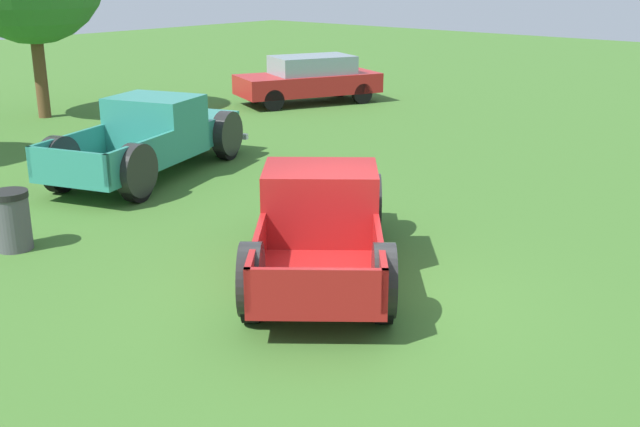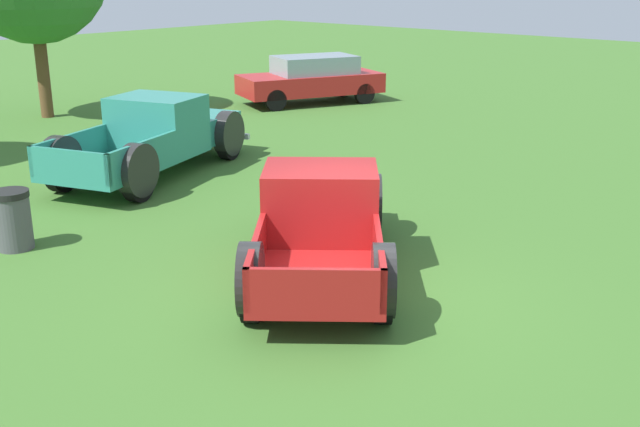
# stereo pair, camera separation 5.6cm
# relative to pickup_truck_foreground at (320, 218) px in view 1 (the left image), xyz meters

# --- Properties ---
(ground_plane) EXTENTS (80.00, 80.00, 0.00)m
(ground_plane) POSITION_rel_pickup_truck_foreground_xyz_m (-0.68, -1.03, -0.72)
(ground_plane) COLOR #3D6B28
(pickup_truck_foreground) EXTENTS (4.89, 4.46, 1.50)m
(pickup_truck_foreground) POSITION_rel_pickup_truck_foreground_xyz_m (0.00, 0.00, 0.00)
(pickup_truck_foreground) COLOR maroon
(pickup_truck_foreground) RESTS_ON ground_plane
(pickup_truck_behind_left) EXTENTS (5.68, 3.56, 1.64)m
(pickup_truck_behind_left) POSITION_rel_pickup_truck_foreground_xyz_m (1.88, 6.24, 0.07)
(pickup_truck_behind_left) COLOR #2D8475
(pickup_truck_behind_left) RESTS_ON ground_plane
(sedan_distant_a) EXTENTS (4.93, 3.57, 1.53)m
(sedan_distant_a) POSITION_rel_pickup_truck_foreground_xyz_m (10.52, 9.50, 0.08)
(sedan_distant_a) COLOR #B21E1E
(sedan_distant_a) RESTS_ON ground_plane
(trash_can) EXTENTS (0.59, 0.59, 0.95)m
(trash_can) POSITION_rel_pickup_truck_foreground_xyz_m (-2.70, 4.06, -0.24)
(trash_can) COLOR #4C4C51
(trash_can) RESTS_ON ground_plane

